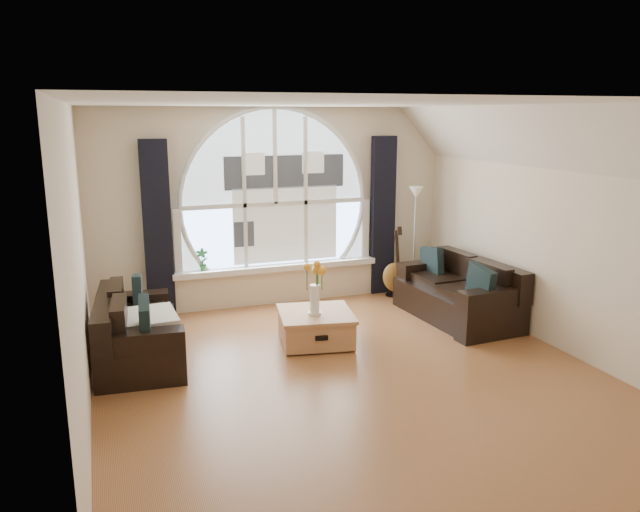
{
  "coord_description": "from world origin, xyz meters",
  "views": [
    {
      "loc": [
        -2.31,
        -5.47,
        2.61
      ],
      "look_at": [
        0.0,
        0.9,
        1.05
      ],
      "focal_mm": 34.84,
      "sensor_mm": 36.0,
      "label": 1
    }
  ],
  "objects_px": {
    "sofa_left": "(137,325)",
    "coffee_chest": "(316,326)",
    "vase_flowers": "(315,282)",
    "potted_plant": "(202,260)",
    "floor_lamp": "(414,242)",
    "sofa_right": "(457,289)",
    "guitar": "(395,262)"
  },
  "relations": [
    {
      "from": "sofa_left",
      "to": "coffee_chest",
      "type": "distance_m",
      "value": 1.99
    },
    {
      "from": "vase_flowers",
      "to": "potted_plant",
      "type": "bearing_deg",
      "value": 119.38
    },
    {
      "from": "sofa_left",
      "to": "vase_flowers",
      "type": "bearing_deg",
      "value": -1.87
    },
    {
      "from": "floor_lamp",
      "to": "sofa_right",
      "type": "bearing_deg",
      "value": -89.05
    },
    {
      "from": "sofa_left",
      "to": "potted_plant",
      "type": "bearing_deg",
      "value": 62.5
    },
    {
      "from": "guitar",
      "to": "potted_plant",
      "type": "xyz_separation_m",
      "value": [
        -2.7,
        0.34,
        0.17
      ]
    },
    {
      "from": "sofa_left",
      "to": "potted_plant",
      "type": "height_order",
      "value": "potted_plant"
    },
    {
      "from": "vase_flowers",
      "to": "guitar",
      "type": "xyz_separation_m",
      "value": [
        1.72,
        1.4,
        -0.23
      ]
    },
    {
      "from": "sofa_left",
      "to": "sofa_right",
      "type": "relative_size",
      "value": 0.93
    },
    {
      "from": "coffee_chest",
      "to": "floor_lamp",
      "type": "xyz_separation_m",
      "value": [
        1.98,
        1.32,
        0.6
      ]
    },
    {
      "from": "sofa_left",
      "to": "guitar",
      "type": "bearing_deg",
      "value": 22.58
    },
    {
      "from": "floor_lamp",
      "to": "guitar",
      "type": "bearing_deg",
      "value": 178.12
    },
    {
      "from": "sofa_right",
      "to": "guitar",
      "type": "relative_size",
      "value": 1.65
    },
    {
      "from": "vase_flowers",
      "to": "sofa_left",
      "type": "bearing_deg",
      "value": 173.44
    },
    {
      "from": "floor_lamp",
      "to": "guitar",
      "type": "xyz_separation_m",
      "value": [
        -0.3,
        0.01,
        -0.27
      ]
    },
    {
      "from": "vase_flowers",
      "to": "guitar",
      "type": "distance_m",
      "value": 2.23
    },
    {
      "from": "sofa_right",
      "to": "coffee_chest",
      "type": "height_order",
      "value": "sofa_right"
    },
    {
      "from": "sofa_right",
      "to": "floor_lamp",
      "type": "bearing_deg",
      "value": 87.2
    },
    {
      "from": "coffee_chest",
      "to": "sofa_left",
      "type": "bearing_deg",
      "value": -174.26
    },
    {
      "from": "sofa_right",
      "to": "vase_flowers",
      "type": "xyz_separation_m",
      "value": [
        -2.04,
        -0.25,
        0.36
      ]
    },
    {
      "from": "coffee_chest",
      "to": "vase_flowers",
      "type": "height_order",
      "value": "vase_flowers"
    },
    {
      "from": "sofa_right",
      "to": "sofa_left",
      "type": "bearing_deg",
      "value": 176.66
    },
    {
      "from": "sofa_right",
      "to": "vase_flowers",
      "type": "distance_m",
      "value": 2.08
    },
    {
      "from": "coffee_chest",
      "to": "floor_lamp",
      "type": "distance_m",
      "value": 2.46
    },
    {
      "from": "vase_flowers",
      "to": "floor_lamp",
      "type": "height_order",
      "value": "floor_lamp"
    },
    {
      "from": "floor_lamp",
      "to": "vase_flowers",
      "type": "bearing_deg",
      "value": -145.35
    },
    {
      "from": "sofa_left",
      "to": "floor_lamp",
      "type": "height_order",
      "value": "floor_lamp"
    },
    {
      "from": "sofa_left",
      "to": "potted_plant",
      "type": "distance_m",
      "value": 1.82
    },
    {
      "from": "sofa_right",
      "to": "coffee_chest",
      "type": "distance_m",
      "value": 2.02
    },
    {
      "from": "sofa_right",
      "to": "potted_plant",
      "type": "height_order",
      "value": "potted_plant"
    },
    {
      "from": "guitar",
      "to": "floor_lamp",
      "type": "bearing_deg",
      "value": 3.31
    },
    {
      "from": "sofa_right",
      "to": "vase_flowers",
      "type": "relative_size",
      "value": 2.49
    }
  ]
}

